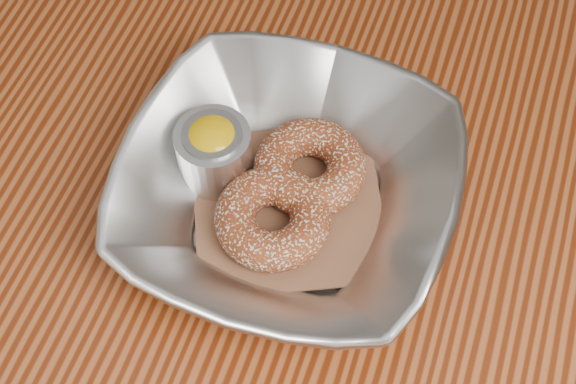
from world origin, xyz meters
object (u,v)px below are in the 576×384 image
(table, at_px, (235,176))
(donut_front, at_px, (273,218))
(donut_back, at_px, (310,167))
(ramekin, at_px, (214,150))
(serving_bowl, at_px, (288,191))

(table, xyz_separation_m, donut_front, (0.07, -0.10, 0.12))
(donut_back, height_order, ramekin, ramekin)
(serving_bowl, relative_size, ramekin, 4.32)
(serving_bowl, relative_size, donut_front, 2.88)
(table, bearing_deg, donut_back, -26.66)
(donut_back, bearing_deg, donut_front, -103.30)
(serving_bowl, relative_size, donut_back, 2.90)
(ramekin, bearing_deg, table, 102.74)
(donut_front, distance_m, ramekin, 0.07)
(serving_bowl, bearing_deg, ramekin, 168.45)
(donut_back, bearing_deg, serving_bowl, -105.08)
(donut_back, relative_size, ramekin, 1.49)
(serving_bowl, height_order, donut_back, serving_bowl)
(table, height_order, serving_bowl, serving_bowl)
(table, relative_size, donut_front, 13.70)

